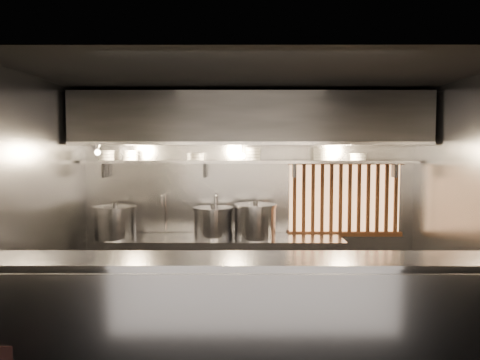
{
  "coord_description": "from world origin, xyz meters",
  "views": [
    {
      "loc": [
        -0.11,
        -4.89,
        2.07
      ],
      "look_at": [
        -0.13,
        0.55,
        1.69
      ],
      "focal_mm": 35.0,
      "sensor_mm": 36.0,
      "label": 1
    }
  ],
  "objects_px": {
    "stock_pot_right": "(255,221)",
    "stock_pot_left": "(115,222)",
    "pendant_bulb": "(242,156)",
    "heat_lamp": "(96,148)",
    "stock_pot_mid": "(213,222)"
  },
  "relations": [
    {
      "from": "stock_pot_left",
      "to": "stock_pot_right",
      "type": "relative_size",
      "value": 0.98
    },
    {
      "from": "pendant_bulb",
      "to": "stock_pot_mid",
      "type": "xyz_separation_m",
      "value": [
        -0.38,
        -0.05,
        -0.86
      ]
    },
    {
      "from": "stock_pot_left",
      "to": "heat_lamp",
      "type": "bearing_deg",
      "value": -123.85
    },
    {
      "from": "pendant_bulb",
      "to": "stock_pot_left",
      "type": "distance_m",
      "value": 1.85
    },
    {
      "from": "heat_lamp",
      "to": "pendant_bulb",
      "type": "height_order",
      "value": "heat_lamp"
    },
    {
      "from": "pendant_bulb",
      "to": "heat_lamp",
      "type": "bearing_deg",
      "value": -169.0
    },
    {
      "from": "pendant_bulb",
      "to": "stock_pot_right",
      "type": "height_order",
      "value": "pendant_bulb"
    },
    {
      "from": "stock_pot_left",
      "to": "stock_pot_mid",
      "type": "distance_m",
      "value": 1.26
    },
    {
      "from": "pendant_bulb",
      "to": "stock_pot_right",
      "type": "bearing_deg",
      "value": -34.21
    },
    {
      "from": "stock_pot_right",
      "to": "stock_pot_left",
      "type": "bearing_deg",
      "value": 179.87
    },
    {
      "from": "heat_lamp",
      "to": "stock_pot_mid",
      "type": "distance_m",
      "value": 1.74
    },
    {
      "from": "heat_lamp",
      "to": "stock_pot_mid",
      "type": "height_order",
      "value": "heat_lamp"
    },
    {
      "from": "stock_pot_right",
      "to": "heat_lamp",
      "type": "bearing_deg",
      "value": -173.19
    },
    {
      "from": "heat_lamp",
      "to": "stock_pot_right",
      "type": "relative_size",
      "value": 0.49
    },
    {
      "from": "heat_lamp",
      "to": "pendant_bulb",
      "type": "bearing_deg",
      "value": 11.0
    }
  ]
}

